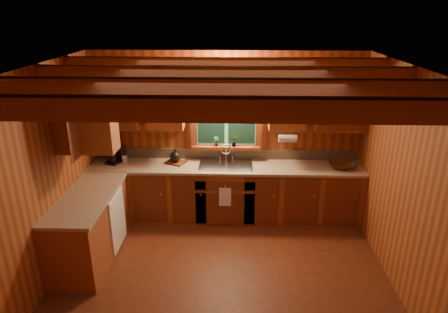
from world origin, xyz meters
name	(u,v)px	position (x,y,z in m)	size (l,w,h in m)	color
room	(222,186)	(0.00, 0.00, 1.30)	(4.20, 4.20, 4.20)	#592815
ceiling_beams	(221,81)	(0.00, 0.00, 2.49)	(4.20, 2.54, 0.18)	brown
base_cabinets	(193,201)	(-0.49, 1.28, 0.43)	(4.20, 2.22, 0.86)	brown
countertop	(193,174)	(-0.48, 1.29, 0.88)	(4.20, 2.24, 0.04)	tan
backsplash	(226,154)	(0.00, 1.89, 0.98)	(4.20, 0.02, 0.16)	#9B8668
dishwasher_panel	(118,220)	(-1.47, 0.68, 0.43)	(0.02, 0.60, 0.80)	white
upper_cabinets	(186,108)	(-0.56, 1.42, 1.84)	(4.19, 1.77, 0.78)	brown
window	(226,121)	(0.00, 1.87, 1.53)	(1.12, 0.08, 1.00)	brown
window_sill	(226,147)	(0.00, 1.82, 1.12)	(1.06, 0.14, 0.04)	brown
wall_sconce	(226,82)	(0.00, 1.75, 2.16)	(0.45, 0.21, 0.17)	black
paper_towel_roll	(288,138)	(0.92, 1.53, 1.37)	(0.11, 0.11, 0.27)	white
dish_towel	(225,197)	(0.00, 1.26, 0.52)	(0.18, 0.01, 0.30)	white
sink	(226,168)	(0.00, 1.60, 0.86)	(0.82, 0.48, 0.43)	silver
coffee_maker	(113,152)	(-1.77, 1.67, 1.06)	(0.19, 0.24, 0.33)	black
utensil_crock	(124,158)	(-1.60, 1.66, 0.97)	(0.11, 0.11, 0.30)	silver
cutting_board	(176,162)	(-0.79, 1.66, 0.91)	(0.29, 0.21, 0.03)	#5E2814
teakettle	(175,157)	(-0.79, 1.66, 1.01)	(0.17, 0.17, 0.21)	black
wicker_basket	(341,165)	(1.76, 1.56, 0.95)	(0.37, 0.37, 0.09)	#48230C
potted_plant_left	(216,141)	(-0.16, 1.80, 1.22)	(0.09, 0.06, 0.17)	#5E2814
potted_plant_right	(234,141)	(0.13, 1.79, 1.23)	(0.09, 0.08, 0.17)	#5E2814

